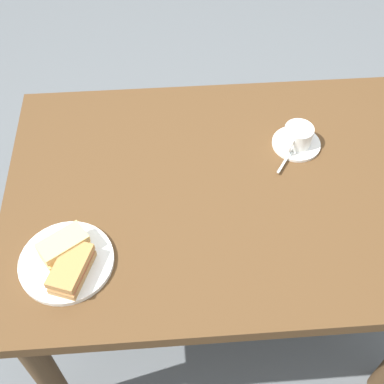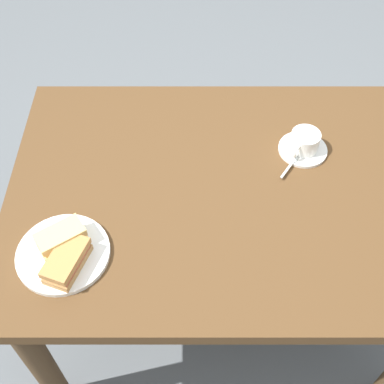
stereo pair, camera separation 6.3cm
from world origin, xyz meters
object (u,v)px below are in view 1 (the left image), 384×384
Objects in this scene: sandwich_plate at (67,262)px; coffee_cup at (298,135)px; dining_table at (223,209)px; sandwich_back at (71,269)px; spoon at (287,158)px; coffee_saucer at (296,144)px; sandwich_front at (64,247)px.

coffee_cup is (0.69, 0.38, 0.04)m from sandwich_plate.
sandwich_plate reaches higher than dining_table.
sandwich_back is 0.79m from coffee_cup.
sandwich_back is 1.76× the size of spoon.
coffee_cup is at bearing -124.50° from coffee_saucer.
dining_table is at bearing -148.50° from coffee_cup.
sandwich_front reaches higher than coffee_saucer.
sandwich_back reaches higher than spoon.
spoon is at bearing 24.23° from sandwich_front.
spoon is (0.62, 0.36, -0.03)m from sandwich_back.
coffee_cup is at bearing 28.91° from sandwich_plate.
sandwich_front is 0.77m from coffee_cup.
spoon is (0.64, 0.31, 0.01)m from sandwich_plate.
sandwich_front is 1.30× the size of coffee_cup.
coffee_cup is (0.69, 0.35, -0.00)m from sandwich_front.
coffee_cup is 0.08m from spoon.
sandwich_plate is at bearing -153.96° from spoon.
sandwich_back is 1.45× the size of coffee_cup.
sandwich_plate is 2.32× the size of coffee_cup.
sandwich_plate is 0.06m from sandwich_back.
sandwich_back is at bearing -147.17° from dining_table.
sandwich_back is 0.72m from spoon.
sandwich_plate is 1.59× the size of sandwich_back.
dining_table is 0.51m from sandwich_front.
sandwich_front is 0.92× the size of coffee_saucer.
coffee_saucer is (0.69, 0.38, -0.00)m from sandwich_plate.
spoon reaches higher than dining_table.
coffee_saucer is (0.66, 0.42, -0.03)m from sandwich_back.
sandwich_back is at bearing -147.61° from coffee_saucer.
sandwich_front reaches higher than dining_table.
coffee_saucer reaches higher than dining_table.
sandwich_front and coffee_cup have the same top height.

